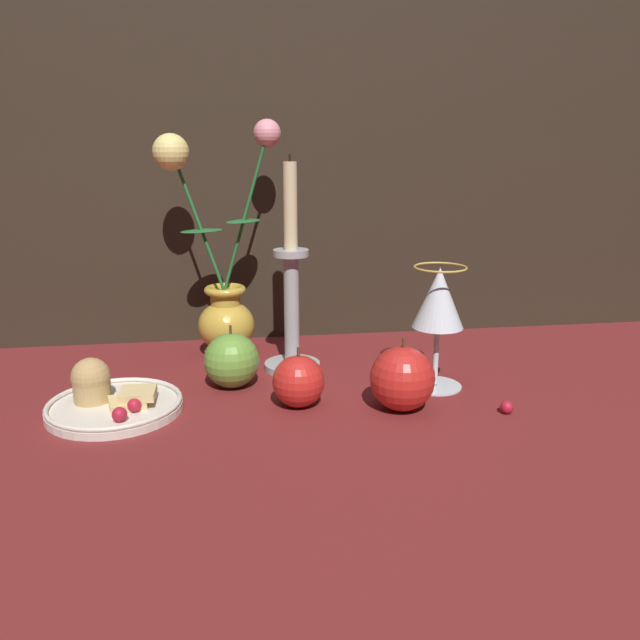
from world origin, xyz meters
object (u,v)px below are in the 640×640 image
object	(u,v)px
apple_beside_vase	(232,360)
wine_glass	(439,303)
apple_at_table_edge	(402,379)
apple_near_glass	(298,381)
candlestick	(291,300)
plate_with_pastries	(110,399)
vase	(222,286)

from	to	relation	value
apple_beside_vase	wine_glass	bearing A→B (deg)	-8.24
wine_glass	apple_at_table_edge	bearing A→B (deg)	-133.74
apple_beside_vase	apple_near_glass	world-z (taller)	apple_beside_vase
wine_glass	apple_near_glass	world-z (taller)	wine_glass
apple_beside_vase	apple_near_glass	xyz separation A→B (m)	(0.08, -0.08, -0.00)
candlestick	apple_near_glass	world-z (taller)	candlestick
wine_glass	plate_with_pastries	bearing A→B (deg)	-177.01
vase	wine_glass	bearing A→B (deg)	-31.50
vase	apple_beside_vase	world-z (taller)	vase
candlestick	apple_beside_vase	size ratio (longest dim) A/B	3.53
apple_beside_vase	apple_at_table_edge	xyz separation A→B (m)	(0.22, -0.11, 0.00)
vase	wine_glass	world-z (taller)	vase
apple_beside_vase	candlestick	bearing A→B (deg)	33.78
apple_beside_vase	vase	bearing A→B (deg)	94.60
candlestick	apple_beside_vase	bearing A→B (deg)	-146.22
plate_with_pastries	apple_near_glass	xyz separation A→B (m)	(0.24, -0.02, 0.02)
vase	apple_at_table_edge	bearing A→B (deg)	-48.00
plate_with_pastries	apple_beside_vase	size ratio (longest dim) A/B	1.89
vase	candlestick	distance (m)	0.13
vase	candlestick	bearing A→B (deg)	-37.38
candlestick	apple_at_table_edge	size ratio (longest dim) A/B	3.32
candlestick	apple_at_table_edge	xyz separation A→B (m)	(0.12, -0.17, -0.07)
wine_glass	apple_beside_vase	distance (m)	0.30
vase	plate_with_pastries	distance (m)	0.27
plate_with_pastries	candlestick	size ratio (longest dim) A/B	0.54
apple_beside_vase	apple_near_glass	distance (m)	0.12
candlestick	vase	bearing A→B (deg)	142.62
plate_with_pastries	candlestick	bearing A→B (deg)	26.84
plate_with_pastries	candlestick	distance (m)	0.29
candlestick	apple_beside_vase	xyz separation A→B (m)	(-0.09, -0.06, -0.07)
plate_with_pastries	apple_near_glass	distance (m)	0.24
vase	plate_with_pastries	world-z (taller)	vase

